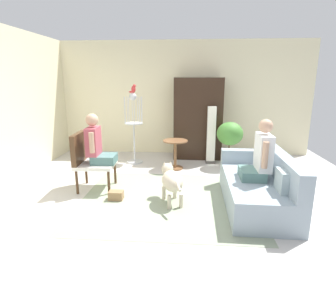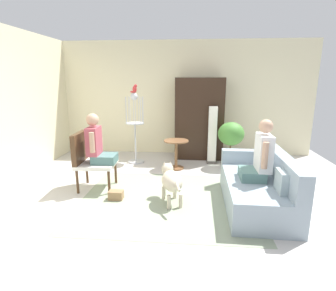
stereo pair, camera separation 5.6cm
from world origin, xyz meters
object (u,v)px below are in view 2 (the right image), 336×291
couch (259,187)px  handbag (116,195)px  round_end_table (176,151)px  dog (171,180)px  parrot (135,89)px  person_on_armchair (97,144)px  bird_cage_stand (135,128)px  potted_plant (231,139)px  column_lamp (212,136)px  armoire_cabinet (199,119)px  person_on_couch (260,156)px  armchair (88,157)px

couch → handbag: size_ratio=8.15×
round_end_table → dog: round_end_table is taller
parrot → handbag: parrot is taller
person_on_armchair → bird_cage_stand: (0.31, 1.54, -0.00)m
potted_plant → dog: bearing=-120.7°
couch → round_end_table: 2.07m
round_end_table → column_lamp: size_ratio=0.49×
round_end_table → potted_plant: bearing=12.6°
person_on_armchair → handbag: person_on_armchair is taller
armoire_cabinet → column_lamp: bearing=-57.4°
dog → potted_plant: bearing=59.3°
person_on_couch → couch: bearing=49.0°
person_on_armchair → armoire_cabinet: (1.72, 2.09, 0.14)m
armoire_cabinet → handbag: 2.97m
dog → potted_plant: size_ratio=0.80×
round_end_table → bird_cage_stand: bearing=157.8°
potted_plant → handbag: 2.76m
round_end_table → parrot: parrot is taller
armchair → dog: size_ratio=1.25×
column_lamp → armoire_cabinet: 0.61m
couch → person_on_armchair: bearing=170.5°
dog → bird_cage_stand: bird_cage_stand is taller
couch → round_end_table: size_ratio=2.91×
round_end_table → column_lamp: bearing=32.2°
column_lamp → handbag: 2.68m
person_on_couch → dog: bearing=179.7°
potted_plant → armoire_cabinet: armoire_cabinet is taller
dog → parrot: size_ratio=4.35×
armchair → person_on_armchair: 0.29m
round_end_table → handbag: 1.82m
person_on_couch → dog: 1.33m
round_end_table → armoire_cabinet: 1.18m
bird_cage_stand → parrot: size_ratio=8.71×
dog → armoire_cabinet: bearing=79.9°
couch → potted_plant: potted_plant is taller
potted_plant → armoire_cabinet: size_ratio=0.52×
person_on_couch → handbag: (-2.13, 0.03, -0.70)m
bird_cage_stand → parrot: parrot is taller
parrot → column_lamp: 1.96m
column_lamp → person_on_armchair: bearing=-140.7°
dog → column_lamp: column_lamp is taller
round_end_table → column_lamp: 0.93m
parrot → armoire_cabinet: armoire_cabinet is taller
armchair → column_lamp: column_lamp is taller
parrot → armoire_cabinet: (1.39, 0.55, -0.70)m
armchair → armoire_cabinet: 2.85m
parrot → handbag: bearing=-87.9°
dog → person_on_couch: bearing=-0.3°
parrot → handbag: 2.51m
person_on_armchair → handbag: bearing=-46.3°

